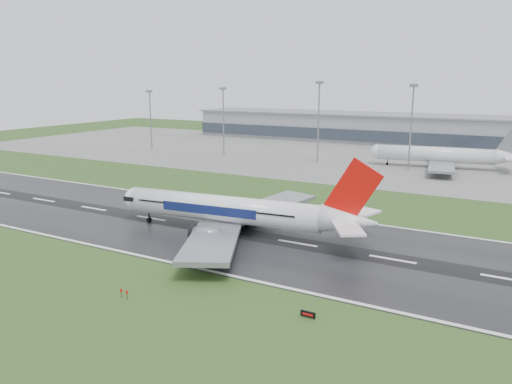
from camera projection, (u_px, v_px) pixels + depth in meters
The scene contains 11 objects.
ground at pixel (218, 230), 112.50m from camera, with size 520.00×520.00×0.00m, color #264519.
runway at pixel (218, 230), 112.49m from camera, with size 400.00×45.00×0.10m, color black.
apron at pixel (370, 157), 219.38m from camera, with size 400.00×130.00×0.08m, color slate.
terminal at pixel (401, 130), 269.02m from camera, with size 240.00×36.00×15.00m, color gray.
main_airliner at pixel (239, 195), 107.73m from camera, with size 60.90×58.00×17.98m, color white, non-canonical shape.
parked_airliner at pixel (442, 147), 190.73m from camera, with size 57.58×53.61×16.88m, color silver, non-canonical shape.
runway_sign at pixel (308, 315), 70.63m from camera, with size 2.30×0.26×1.04m, color black, non-canonical shape.
floodmast_0 at pixel (151, 121), 244.11m from camera, with size 0.64×0.64×28.13m, color gray.
floodmast_1 at pixel (223, 123), 223.69m from camera, with size 0.64×0.64×29.74m, color gray.
floodmast_2 at pixel (318, 124), 201.57m from camera, with size 0.64×0.64×32.45m, color gray.
floodmast_3 at pixel (411, 130), 184.16m from camera, with size 0.64×0.64×31.43m, color gray.
Camera 1 is at (59.42, -90.28, 33.60)m, focal length 34.17 mm.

